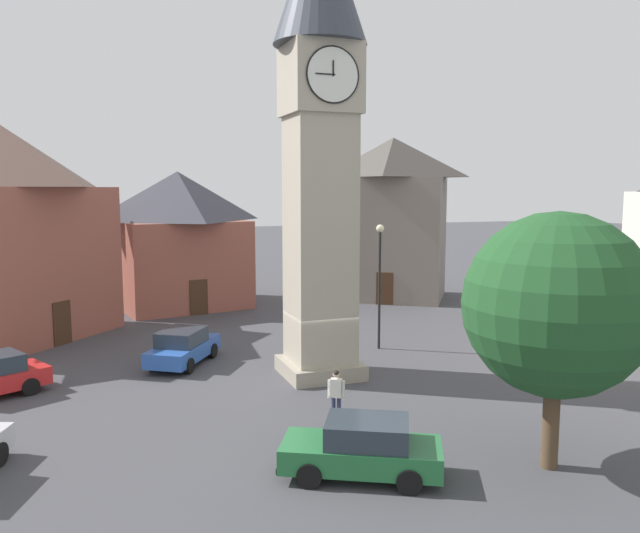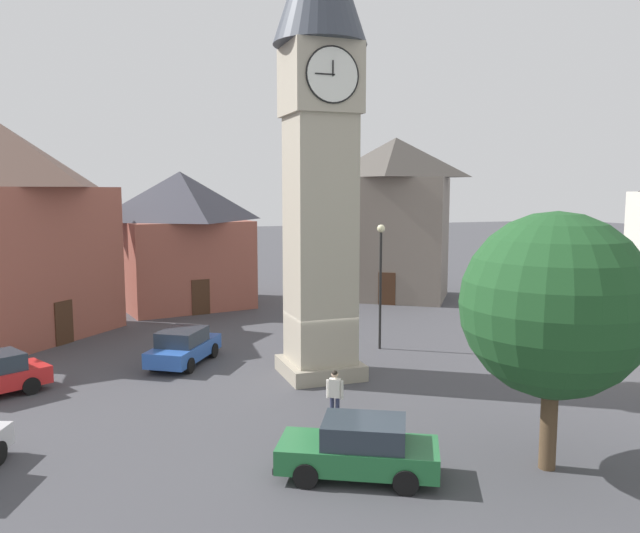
# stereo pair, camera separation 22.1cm
# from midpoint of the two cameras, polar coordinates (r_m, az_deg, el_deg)

# --- Properties ---
(ground_plane) EXTENTS (200.00, 200.00, 0.00)m
(ground_plane) POSITION_cam_midpoint_polar(r_m,az_deg,el_deg) (25.56, 0.25, -9.80)
(ground_plane) COLOR #424247
(clock_tower) EXTENTS (3.57, 3.57, 18.28)m
(clock_tower) POSITION_cam_midpoint_polar(r_m,az_deg,el_deg) (24.68, 0.27, 14.60)
(clock_tower) COLOR gray
(clock_tower) RESTS_ON ground
(car_blue_kerb) EXTENTS (4.44, 3.41, 1.53)m
(car_blue_kerb) POSITION_cam_midpoint_polar(r_m,az_deg,el_deg) (16.88, 4.00, -16.13)
(car_blue_kerb) COLOR #236B38
(car_blue_kerb) RESTS_ON ground
(car_white_side) EXTENTS (3.65, 4.38, 1.53)m
(car_white_side) POSITION_cam_midpoint_polar(r_m,az_deg,el_deg) (27.48, -12.01, -7.10)
(car_white_side) COLOR #2D5BB7
(car_white_side) RESTS_ON ground
(pedestrian) EXTENTS (0.48, 0.38, 1.69)m
(pedestrian) POSITION_cam_midpoint_polar(r_m,az_deg,el_deg) (20.38, 1.67, -11.24)
(pedestrian) COLOR #2D3351
(pedestrian) RESTS_ON ground
(tree) EXTENTS (4.85, 4.85, 6.85)m
(tree) POSITION_cam_midpoint_polar(r_m,az_deg,el_deg) (17.39, 20.79, -3.31)
(tree) COLOR brown
(tree) RESTS_ON ground
(building_shop_left) EXTENTS (11.58, 11.75, 10.55)m
(building_shop_left) POSITION_cam_midpoint_polar(r_m,az_deg,el_deg) (34.46, -26.40, 2.94)
(building_shop_left) COLOR #995142
(building_shop_left) RESTS_ON ground
(building_terrace_right) EXTENTS (8.96, 8.43, 8.50)m
(building_terrace_right) POSITION_cam_midpoint_polar(r_m,az_deg,el_deg) (40.70, -12.30, 2.56)
(building_terrace_right) COLOR #995142
(building_terrace_right) RESTS_ON ground
(building_corner_back) EXTENTS (9.38, 9.14, 10.82)m
(building_corner_back) POSITION_cam_midpoint_polar(r_m,az_deg,el_deg) (43.03, 6.96, 4.45)
(building_corner_back) COLOR slate
(building_corner_back) RESTS_ON ground
(lamp_post) EXTENTS (0.36, 0.36, 5.79)m
(lamp_post) POSITION_cam_midpoint_polar(r_m,az_deg,el_deg) (29.02, 5.73, -0.13)
(lamp_post) COLOR black
(lamp_post) RESTS_ON ground
(road_sign) EXTENTS (0.60, 0.07, 2.80)m
(road_sign) POSITION_cam_midpoint_polar(r_m,az_deg,el_deg) (28.87, 17.25, -4.27)
(road_sign) COLOR gray
(road_sign) RESTS_ON ground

